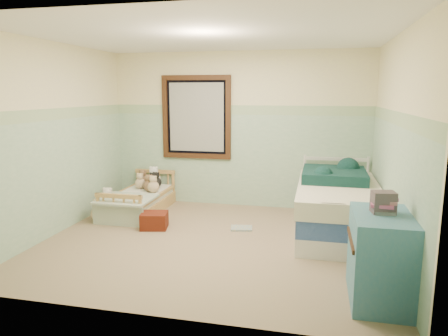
% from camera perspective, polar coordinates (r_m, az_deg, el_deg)
% --- Properties ---
extents(floor, '(4.20, 3.60, 0.02)m').
position_cam_1_polar(floor, '(5.27, -1.78, -10.28)').
color(floor, '#8A6D53').
rests_on(floor, ground).
extents(ceiling, '(4.20, 3.60, 0.02)m').
position_cam_1_polar(ceiling, '(4.98, -1.95, 18.00)').
color(ceiling, white).
rests_on(ceiling, wall_back).
extents(wall_back, '(4.20, 0.04, 2.50)m').
position_cam_1_polar(wall_back, '(6.72, 2.01, 5.25)').
color(wall_back, beige).
rests_on(wall_back, floor).
extents(wall_front, '(4.20, 0.04, 2.50)m').
position_cam_1_polar(wall_front, '(3.28, -9.79, -0.32)').
color(wall_front, beige).
rests_on(wall_front, floor).
extents(wall_left, '(0.04, 3.60, 2.50)m').
position_cam_1_polar(wall_left, '(5.86, -22.21, 3.74)').
color(wall_left, beige).
rests_on(wall_left, floor).
extents(wall_right, '(0.04, 3.60, 2.50)m').
position_cam_1_polar(wall_right, '(4.89, 22.74, 2.52)').
color(wall_right, beige).
rests_on(wall_right, floor).
extents(wainscot_mint, '(4.20, 0.01, 1.50)m').
position_cam_1_polar(wainscot_mint, '(6.77, 1.96, 1.02)').
color(wainscot_mint, '#84AB90').
rests_on(wainscot_mint, floor).
extents(border_strip, '(4.20, 0.01, 0.15)m').
position_cam_1_polar(border_strip, '(6.68, 2.01, 8.02)').
color(border_strip, '#4B8052').
rests_on(border_strip, wall_back).
extents(window_frame, '(1.16, 0.06, 1.36)m').
position_cam_1_polar(window_frame, '(6.83, -3.87, 7.00)').
color(window_frame, black).
rests_on(window_frame, wall_back).
extents(window_blinds, '(0.92, 0.01, 1.12)m').
position_cam_1_polar(window_blinds, '(6.84, -3.84, 7.01)').
color(window_blinds, '#B4B4AE').
rests_on(window_blinds, window_frame).
extents(toddler_bed_frame, '(0.71, 1.42, 0.18)m').
position_cam_1_polar(toddler_bed_frame, '(6.65, -11.62, -5.17)').
color(toddler_bed_frame, '#AF8243').
rests_on(toddler_bed_frame, floor).
extents(toddler_mattress, '(0.65, 1.36, 0.12)m').
position_cam_1_polar(toddler_mattress, '(6.61, -11.67, -3.91)').
color(toddler_mattress, white).
rests_on(toddler_mattress, toddler_bed_frame).
extents(patchwork_quilt, '(0.77, 0.71, 0.03)m').
position_cam_1_polar(patchwork_quilt, '(6.21, -13.37, -4.20)').
color(patchwork_quilt, '#79A9BF').
rests_on(patchwork_quilt, toddler_mattress).
extents(plush_bed_brown, '(0.18, 0.18, 0.18)m').
position_cam_1_polar(plush_bed_brown, '(7.08, -11.16, -1.68)').
color(plush_bed_brown, brown).
rests_on(plush_bed_brown, toddler_mattress).
extents(plush_bed_white, '(0.23, 0.23, 0.23)m').
position_cam_1_polar(plush_bed_white, '(7.00, -9.67, -1.59)').
color(plush_bed_white, white).
rests_on(plush_bed_white, toddler_mattress).
extents(plush_bed_tan, '(0.17, 0.17, 0.17)m').
position_cam_1_polar(plush_bed_tan, '(6.86, -11.52, -2.11)').
color(plush_bed_tan, tan).
rests_on(plush_bed_tan, toddler_mattress).
extents(plush_bed_dark, '(0.19, 0.19, 0.19)m').
position_cam_1_polar(plush_bed_dark, '(6.77, -9.74, -2.16)').
color(plush_bed_dark, black).
rests_on(plush_bed_dark, toddler_mattress).
extents(plush_floor_cream, '(0.25, 0.25, 0.25)m').
position_cam_1_polar(plush_floor_cream, '(6.81, -15.76, -4.66)').
color(plush_floor_cream, white).
rests_on(plush_floor_cream, floor).
extents(plush_floor_tan, '(0.22, 0.22, 0.22)m').
position_cam_1_polar(plush_floor_tan, '(6.31, -16.98, -6.08)').
color(plush_floor_tan, tan).
rests_on(plush_floor_tan, floor).
extents(twin_bed_frame, '(1.00, 2.00, 0.22)m').
position_cam_1_polar(twin_bed_frame, '(5.76, 15.30, -7.57)').
color(twin_bed_frame, silver).
rests_on(twin_bed_frame, floor).
extents(twin_boxspring, '(1.00, 2.00, 0.22)m').
position_cam_1_polar(twin_boxspring, '(5.70, 15.40, -5.47)').
color(twin_boxspring, navy).
rests_on(twin_boxspring, twin_bed_frame).
extents(twin_mattress, '(1.04, 2.04, 0.22)m').
position_cam_1_polar(twin_mattress, '(5.64, 15.51, -3.32)').
color(twin_mattress, beige).
rests_on(twin_mattress, twin_boxspring).
extents(teal_blanket, '(0.86, 0.91, 0.14)m').
position_cam_1_polar(teal_blanket, '(5.90, 14.98, -0.92)').
color(teal_blanket, black).
rests_on(teal_blanket, twin_mattress).
extents(dresser, '(0.50, 0.80, 0.80)m').
position_cam_1_polar(dresser, '(4.01, 20.80, -11.53)').
color(dresser, teal).
rests_on(dresser, floor).
extents(book_stack, '(0.22, 0.18, 0.19)m').
position_cam_1_polar(book_stack, '(3.90, 21.18, -4.45)').
color(book_stack, brown).
rests_on(book_stack, dresser).
extents(red_pillow, '(0.41, 0.38, 0.22)m').
position_cam_1_polar(red_pillow, '(5.81, -9.62, -7.17)').
color(red_pillow, maroon).
rests_on(red_pillow, floor).
extents(floor_book, '(0.32, 0.27, 0.03)m').
position_cam_1_polar(floor_book, '(5.73, 2.44, -8.32)').
color(floor_book, gold).
rests_on(floor_book, floor).
extents(extra_plush_0, '(0.18, 0.18, 0.18)m').
position_cam_1_polar(extra_plush_0, '(6.57, -9.74, -2.58)').
color(extra_plush_0, tan).
rests_on(extra_plush_0, toddler_mattress).
extents(extra_plush_1, '(0.19, 0.19, 0.19)m').
position_cam_1_polar(extra_plush_1, '(6.64, -10.31, -2.43)').
color(extra_plush_1, brown).
rests_on(extra_plush_1, toddler_mattress).
extents(extra_plush_2, '(0.18, 0.18, 0.18)m').
position_cam_1_polar(extra_plush_2, '(6.91, -9.35, -1.95)').
color(extra_plush_2, black).
rests_on(extra_plush_2, toddler_mattress).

